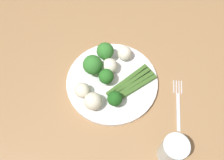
{
  "coord_description": "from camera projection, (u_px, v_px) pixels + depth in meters",
  "views": [
    {
      "loc": [
        -0.02,
        -0.39,
        1.42
      ],
      "look_at": [
        -0.02,
        -0.03,
        0.76
      ],
      "focal_mm": 38.99,
      "sensor_mm": 36.0,
      "label": 1
    }
  ],
  "objects": [
    {
      "name": "broccoli_outer_edge",
      "position": [
        115.0,
        99.0,
        0.69
      ],
      "size": [
        0.04,
        0.04,
        0.05
      ],
      "color": "#4C7F2B",
      "rests_on": "plate"
    },
    {
      "name": "water_glass",
      "position": [
        172.0,
        150.0,
        0.62
      ],
      "size": [
        0.07,
        0.07,
        0.1
      ],
      "primitive_type": "cylinder",
      "color": "silver",
      "rests_on": "dining_table"
    },
    {
      "name": "broccoli_left",
      "position": [
        93.0,
        66.0,
        0.73
      ],
      "size": [
        0.06,
        0.06,
        0.07
      ],
      "color": "#609E3D",
      "rests_on": "plate"
    },
    {
      "name": "cauliflower_back",
      "position": [
        93.0,
        101.0,
        0.69
      ],
      "size": [
        0.05,
        0.05,
        0.05
      ],
      "primitive_type": "sphere",
      "color": "silver",
      "rests_on": "plate"
    },
    {
      "name": "plate",
      "position": [
        112.0,
        82.0,
        0.76
      ],
      "size": [
        0.28,
        0.28,
        0.01
      ],
      "primitive_type": "cylinder",
      "color": "white",
      "rests_on": "dining_table"
    },
    {
      "name": "broccoli_front_left",
      "position": [
        105.0,
        51.0,
        0.76
      ],
      "size": [
        0.05,
        0.05,
        0.07
      ],
      "color": "#609E3D",
      "rests_on": "plate"
    },
    {
      "name": "fork",
      "position": [
        178.0,
        104.0,
        0.73
      ],
      "size": [
        0.04,
        0.17,
        0.0
      ],
      "rotation": [
        0.0,
        0.0,
        1.46
      ],
      "color": "silver",
      "rests_on": "dining_table"
    },
    {
      "name": "cauliflower_near_center",
      "position": [
        110.0,
        66.0,
        0.75
      ],
      "size": [
        0.05,
        0.05,
        0.05
      ],
      "primitive_type": "sphere",
      "color": "white",
      "rests_on": "plate"
    },
    {
      "name": "broccoli_right",
      "position": [
        106.0,
        77.0,
        0.72
      ],
      "size": [
        0.05,
        0.05,
        0.06
      ],
      "color": "#568E33",
      "rests_on": "plate"
    },
    {
      "name": "cauliflower_back_right",
      "position": [
        82.0,
        90.0,
        0.71
      ],
      "size": [
        0.05,
        0.05,
        0.05
      ],
      "primitive_type": "sphere",
      "color": "silver",
      "rests_on": "plate"
    },
    {
      "name": "asparagus_bundle",
      "position": [
        131.0,
        84.0,
        0.74
      ],
      "size": [
        0.16,
        0.13,
        0.01
      ],
      "rotation": [
        0.0,
        0.0,
        0.63
      ],
      "color": "#3D6626",
      "rests_on": "plate"
    },
    {
      "name": "ground_plane",
      "position": [
        115.0,
        137.0,
        1.44
      ],
      "size": [
        6.0,
        6.0,
        0.02
      ],
      "primitive_type": "cube",
      "color": "#B7A88E"
    },
    {
      "name": "dining_table",
      "position": [
        117.0,
        89.0,
        0.87
      ],
      "size": [
        1.34,
        0.87,
        0.74
      ],
      "color": "#9E754C",
      "rests_on": "ground_plane"
    },
    {
      "name": "cauliflower_edge",
      "position": [
        125.0,
        53.0,
        0.77
      ],
      "size": [
        0.05,
        0.05,
        0.05
      ],
      "primitive_type": "sphere",
      "color": "white",
      "rests_on": "plate"
    }
  ]
}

